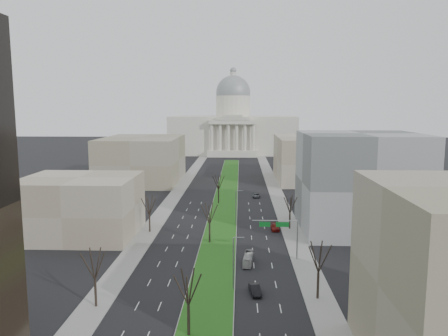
% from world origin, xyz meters
% --- Properties ---
extents(ground, '(600.00, 600.00, 0.00)m').
position_xyz_m(ground, '(0.00, 120.00, 0.00)').
color(ground, black).
rests_on(ground, ground).
extents(median, '(8.00, 222.03, 0.20)m').
position_xyz_m(median, '(0.00, 118.99, 0.10)').
color(median, '#999993').
rests_on(median, ground).
extents(sidewalk_left, '(5.00, 330.00, 0.15)m').
position_xyz_m(sidewalk_left, '(-17.50, 95.00, 0.07)').
color(sidewalk_left, gray).
rests_on(sidewalk_left, ground).
extents(sidewalk_right, '(5.00, 330.00, 0.15)m').
position_xyz_m(sidewalk_right, '(17.50, 95.00, 0.07)').
color(sidewalk_right, gray).
rests_on(sidewalk_right, ground).
extents(capitol, '(80.00, 46.00, 55.00)m').
position_xyz_m(capitol, '(0.00, 269.59, 16.31)').
color(capitol, beige).
rests_on(capitol, ground).
extents(building_beige_left, '(26.00, 22.00, 14.00)m').
position_xyz_m(building_beige_left, '(-33.00, 85.00, 7.00)').
color(building_beige_left, tan).
rests_on(building_beige_left, ground).
extents(building_grey_right, '(28.00, 26.00, 24.00)m').
position_xyz_m(building_grey_right, '(34.00, 92.00, 12.00)').
color(building_grey_right, slate).
rests_on(building_grey_right, ground).
extents(building_far_left, '(30.00, 40.00, 18.00)m').
position_xyz_m(building_far_left, '(-35.00, 160.00, 9.00)').
color(building_far_left, gray).
rests_on(building_far_left, ground).
extents(building_far_right, '(30.00, 40.00, 18.00)m').
position_xyz_m(building_far_right, '(35.00, 165.00, 9.00)').
color(building_far_right, tan).
rests_on(building_far_right, ground).
extents(tree_left_mid, '(5.40, 5.40, 9.72)m').
position_xyz_m(tree_left_mid, '(-17.20, 48.00, 7.00)').
color(tree_left_mid, black).
rests_on(tree_left_mid, ground).
extents(tree_left_far, '(5.28, 5.28, 9.50)m').
position_xyz_m(tree_left_far, '(-17.20, 88.00, 6.84)').
color(tree_left_far, black).
rests_on(tree_left_far, ground).
extents(tree_right_mid, '(5.52, 5.52, 9.94)m').
position_xyz_m(tree_right_mid, '(17.20, 52.00, 7.16)').
color(tree_right_mid, black).
rests_on(tree_right_mid, ground).
extents(tree_right_far, '(5.04, 5.04, 9.07)m').
position_xyz_m(tree_right_far, '(17.20, 92.00, 6.53)').
color(tree_right_far, black).
rests_on(tree_right_far, ground).
extents(tree_median_a, '(5.40, 5.40, 9.72)m').
position_xyz_m(tree_median_a, '(-2.00, 40.00, 7.00)').
color(tree_median_a, black).
rests_on(tree_median_a, ground).
extents(tree_median_b, '(5.40, 5.40, 9.72)m').
position_xyz_m(tree_median_b, '(-2.00, 80.00, 7.00)').
color(tree_median_b, black).
rests_on(tree_median_b, ground).
extents(tree_median_c, '(5.40, 5.40, 9.72)m').
position_xyz_m(tree_median_c, '(-2.00, 120.00, 7.00)').
color(tree_median_c, black).
rests_on(tree_median_c, ground).
extents(streetlamp_median_b, '(1.90, 0.20, 9.16)m').
position_xyz_m(streetlamp_median_b, '(3.76, 55.00, 4.81)').
color(streetlamp_median_b, gray).
rests_on(streetlamp_median_b, ground).
extents(streetlamp_median_c, '(1.90, 0.20, 9.16)m').
position_xyz_m(streetlamp_median_c, '(3.76, 95.00, 4.81)').
color(streetlamp_median_c, gray).
rests_on(streetlamp_median_c, ground).
extents(mast_arm_signs, '(9.12, 0.24, 8.09)m').
position_xyz_m(mast_arm_signs, '(13.49, 70.03, 6.11)').
color(mast_arm_signs, gray).
rests_on(mast_arm_signs, ground).
extents(car_black, '(2.22, 4.65, 1.47)m').
position_xyz_m(car_black, '(7.30, 53.58, 0.73)').
color(car_black, black).
rests_on(car_black, ground).
extents(car_red, '(2.00, 4.91, 1.42)m').
position_xyz_m(car_red, '(13.50, 90.99, 0.71)').
color(car_red, maroon).
rests_on(car_red, ground).
extents(car_grey_far, '(2.61, 4.88, 1.30)m').
position_xyz_m(car_grey_far, '(10.26, 129.98, 0.65)').
color(car_grey_far, '#55575E').
rests_on(car_grey_far, ground).
extents(box_van, '(2.34, 7.01, 1.91)m').
position_xyz_m(box_van, '(6.42, 67.43, 0.96)').
color(box_van, silver).
rests_on(box_van, ground).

